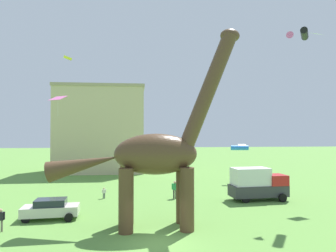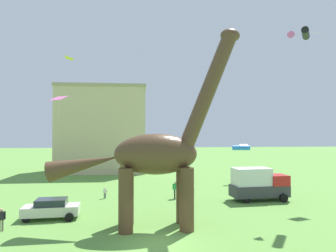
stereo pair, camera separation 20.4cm
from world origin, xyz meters
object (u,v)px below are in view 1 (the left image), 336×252
at_px(person_strolling_adult, 0,218).
at_px(kite_high_left, 68,58).
at_px(parked_box_truck, 257,183).
at_px(kite_mid_left, 58,98).
at_px(kite_trailing, 239,148).
at_px(kite_near_low, 316,34).
at_px(kite_mid_right, 301,34).
at_px(dinosaur_sculpture, 155,154).
at_px(person_watching_child, 190,193).
at_px(person_near_flyer, 104,192).
at_px(person_photographer, 175,188).
at_px(kite_far_right, 243,146).
at_px(parked_sedan_left, 51,209).

bearing_deg(person_strolling_adult, kite_high_left, -44.69).
xyz_separation_m(parked_box_truck, kite_mid_left, (-18.25, -4.06, 7.83)).
relative_size(person_strolling_adult, kite_trailing, 0.66).
bearing_deg(kite_near_low, person_strolling_adult, -161.90).
xyz_separation_m(kite_near_low, kite_mid_right, (-4.64, -5.19, -1.91)).
distance_m(dinosaur_sculpture, kite_mid_right, 17.65).
bearing_deg(person_strolling_adult, person_watching_child, -103.32).
xyz_separation_m(dinosaur_sculpture, kite_trailing, (12.55, 18.34, -0.51)).
bearing_deg(person_near_flyer, person_watching_child, -124.66).
xyz_separation_m(person_photographer, kite_high_left, (-11.64, 4.16, 14.04)).
bearing_deg(dinosaur_sculpture, kite_trailing, 54.39).
distance_m(dinosaur_sculpture, kite_trailing, 22.22).
distance_m(kite_near_low, kite_trailing, 16.58).
bearing_deg(kite_near_low, parked_box_truck, -165.90).
bearing_deg(kite_trailing, parked_box_truck, -100.11).
distance_m(person_strolling_adult, kite_high_left, 19.41).
relative_size(parked_box_truck, person_near_flyer, 5.20).
distance_m(person_strolling_adult, kite_near_low, 34.39).
xyz_separation_m(person_near_flyer, person_strolling_adult, (-5.85, -9.79, 0.28)).
bearing_deg(person_watching_child, kite_high_left, 102.14).
xyz_separation_m(person_near_flyer, kite_high_left, (-4.45, 3.39, 14.45)).
relative_size(person_near_flyer, person_photographer, 0.62).
distance_m(person_photographer, kite_mid_right, 18.85).
height_order(parked_box_truck, kite_far_right, kite_far_right).
distance_m(dinosaur_sculpture, kite_far_right, 27.09).
bearing_deg(dinosaur_sculpture, person_near_flyer, 113.52).
bearing_deg(kite_mid_right, person_strolling_adult, -170.15).
relative_size(dinosaur_sculpture, person_near_flyer, 12.95).
bearing_deg(kite_far_right, kite_trailing, -115.49).
height_order(kite_mid_right, kite_trailing, kite_mid_right).
bearing_deg(kite_mid_left, kite_far_right, 40.75).
relative_size(person_watching_child, kite_trailing, 0.72).
relative_size(person_photographer, person_strolling_adult, 1.15).
xyz_separation_m(parked_sedan_left, kite_mid_left, (0.31, 0.64, 8.68)).
relative_size(kite_mid_left, kite_trailing, 0.72).
height_order(person_strolling_adult, kite_far_right, kite_far_right).
bearing_deg(parked_sedan_left, kite_high_left, 91.66).
bearing_deg(kite_high_left, person_near_flyer, -37.33).
bearing_deg(person_watching_child, dinosaur_sculpture, -169.67).
bearing_deg(kite_far_right, person_strolling_adult, -138.02).
bearing_deg(person_photographer, kite_high_left, 60.44).
bearing_deg(kite_far_right, parked_sedan_left, -138.72).
xyz_separation_m(person_photographer, kite_mid_right, (10.95, -4.86, 14.55)).
bearing_deg(kite_trailing, kite_far_right, 64.51).
height_order(person_near_flyer, kite_mid_right, kite_mid_right).
distance_m(kite_mid_left, kite_high_left, 11.38).
relative_size(kite_near_low, kite_mid_right, 0.72).
height_order(kite_near_low, kite_high_left, kite_near_low).
bearing_deg(kite_mid_right, parked_sedan_left, -176.27).
distance_m(parked_sedan_left, person_near_flyer, 7.77).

